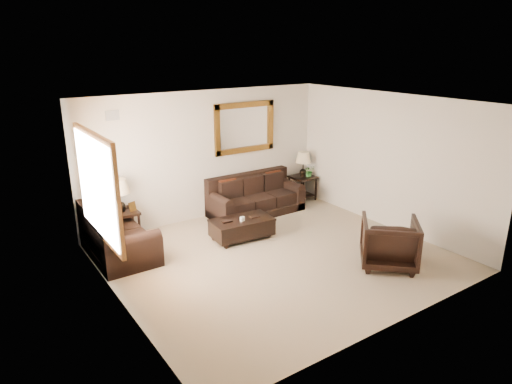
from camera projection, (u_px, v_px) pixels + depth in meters
room at (278, 184)px, 7.61m from camera, size 5.51×5.01×2.71m
window at (98, 186)px, 6.81m from camera, size 0.07×1.96×1.66m
mirror at (245, 128)px, 9.90m from camera, size 1.50×0.06×1.10m
air_vent at (112, 115)px, 8.23m from camera, size 0.25×0.02×0.18m
sofa at (255, 199)px, 10.08m from camera, size 2.08×0.90×0.85m
loveseat at (116, 239)px, 7.96m from camera, size 0.96×1.62×0.91m
end_table_left at (120, 201)px, 8.42m from camera, size 0.56×0.56×1.24m
end_table_right at (303, 169)px, 10.80m from camera, size 0.53×0.53×1.17m
coffee_table at (242, 226)px, 8.74m from camera, size 1.22×0.73×0.50m
armchair at (389, 240)px, 7.60m from camera, size 1.22×1.22×0.92m
potted_plant at (309, 172)px, 10.81m from camera, size 0.30×0.32×0.21m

